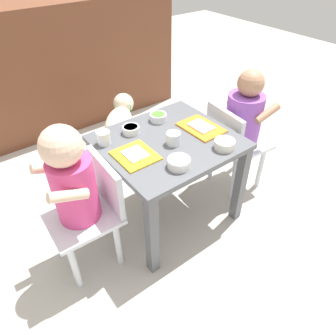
{
  "coord_description": "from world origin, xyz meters",
  "views": [
    {
      "loc": [
        -0.72,
        -0.94,
        1.25
      ],
      "look_at": [
        0.0,
        0.0,
        0.3
      ],
      "focal_mm": 33.35,
      "sensor_mm": 36.0,
      "label": 1
    }
  ],
  "objects": [
    {
      "name": "kitchen_cabinet_back",
      "position": [
        0.0,
        1.26,
        0.43
      ],
      "size": [
        1.73,
        0.35,
        0.86
      ],
      "primitive_type": "cube",
      "color": "brown",
      "rests_on": "ground"
    },
    {
      "name": "seated_child_left",
      "position": [
        -0.46,
        -0.02,
        0.45
      ],
      "size": [
        0.29,
        0.29,
        0.72
      ],
      "color": "silver",
      "rests_on": "ground"
    },
    {
      "name": "water_cup_left",
      "position": [
        0.0,
        -0.04,
        0.49
      ],
      "size": [
        0.06,
        0.06,
        0.06
      ],
      "color": "white",
      "rests_on": "dining_table"
    },
    {
      "name": "seated_child_right",
      "position": [
        0.46,
        -0.04,
        0.43
      ],
      "size": [
        0.31,
        0.31,
        0.69
      ],
      "color": "silver",
      "rests_on": "ground"
    },
    {
      "name": "cereal_bowl_left_side",
      "position": [
        -0.08,
        -0.18,
        0.49
      ],
      "size": [
        0.09,
        0.09,
        0.04
      ],
      "color": "white",
      "rests_on": "dining_table"
    },
    {
      "name": "dog",
      "position": [
        0.11,
        0.66,
        0.22
      ],
      "size": [
        0.39,
        0.43,
        0.33
      ],
      "color": "beige",
      "rests_on": "ground"
    },
    {
      "name": "cereal_bowl_right_side",
      "position": [
        0.16,
        -0.2,
        0.49
      ],
      "size": [
        0.09,
        0.09,
        0.04
      ],
      "color": "silver",
      "rests_on": "dining_table"
    },
    {
      "name": "water_cup_right",
      "position": [
        -0.24,
        0.15,
        0.49
      ],
      "size": [
        0.06,
        0.06,
        0.06
      ],
      "color": "white",
      "rests_on": "dining_table"
    },
    {
      "name": "food_tray_left",
      "position": [
        -0.19,
        -0.02,
        0.47
      ],
      "size": [
        0.16,
        0.18,
        0.02
      ],
      "color": "gold",
      "rests_on": "dining_table"
    },
    {
      "name": "food_tray_right",
      "position": [
        0.19,
        -0.02,
        0.47
      ],
      "size": [
        0.15,
        0.21,
        0.02
      ],
      "color": "orange",
      "rests_on": "dining_table"
    },
    {
      "name": "veggie_bowl_far",
      "position": [
        -0.1,
        0.15,
        0.49
      ],
      "size": [
        0.08,
        0.08,
        0.03
      ],
      "color": "white",
      "rests_on": "dining_table"
    },
    {
      "name": "veggie_bowl_near",
      "position": [
        0.07,
        0.17,
        0.49
      ],
      "size": [
        0.08,
        0.08,
        0.04
      ],
      "color": "white",
      "rests_on": "dining_table"
    },
    {
      "name": "dining_table",
      "position": [
        0.0,
        0.0,
        0.38
      ],
      "size": [
        0.59,
        0.54,
        0.47
      ],
      "color": "#515459",
      "rests_on": "ground"
    },
    {
      "name": "ground_plane",
      "position": [
        0.0,
        0.0,
        0.0
      ],
      "size": [
        7.0,
        7.0,
        0.0
      ],
      "primitive_type": "plane",
      "color": "#B2ADA3"
    }
  ]
}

